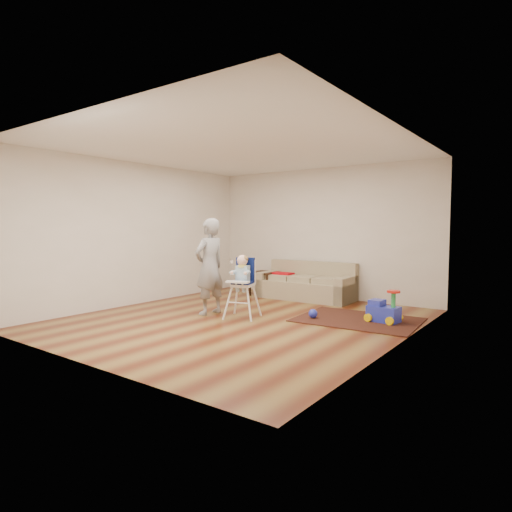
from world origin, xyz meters
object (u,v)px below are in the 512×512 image
Objects in this scene: side_table at (264,283)px; high_chair at (242,287)px; toy_ball at (313,314)px; adult at (210,267)px; ride_on_toy at (384,305)px; sofa at (305,281)px.

side_table is 0.50× the size of high_chair.
side_table is at bearing 143.44° from toy_ball.
adult reaches higher than toy_ball.
ride_on_toy is at bearing -19.41° from side_table.
adult reaches higher than high_chair.
sofa is 2.18m from high_chair.
high_chair reaches higher than side_table.
ride_on_toy is 3.52× the size of toy_ball.
adult is at bearing -105.33° from sofa.
high_chair is (0.06, -2.18, 0.12)m from sofa.
sofa reaches higher than toy_ball.
sofa is 1.91m from toy_ball.
side_table is at bearing -175.08° from sofa.
ride_on_toy is 2.89m from adult.
toy_ball is at bearing -57.96° from sofa.
adult is at bearing 171.77° from high_chair.
adult reaches higher than ride_on_toy.
sofa is 3.89× the size of ride_on_toy.
side_table is 2.48m from toy_ball.
high_chair is 0.64× the size of adult.
toy_ball is at bearing -151.35° from ride_on_toy.
sofa reaches higher than ride_on_toy.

